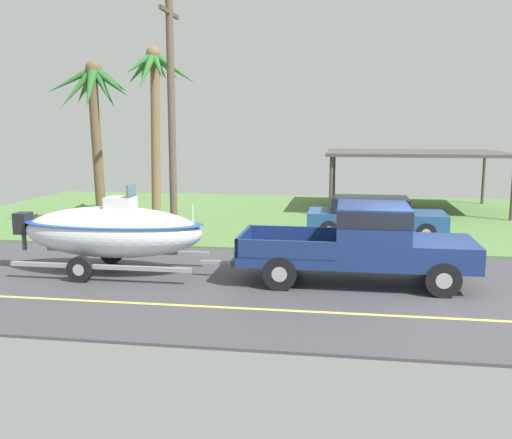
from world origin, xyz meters
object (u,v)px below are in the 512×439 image
object	(u,v)px
palm_tree_near_right	(95,102)
palm_tree_mid	(154,89)
parked_sedan_near	(374,217)
carport_awning	(414,154)
boat_on_trailer	(112,231)
utility_pole	(172,117)
pickup_truck_towing	(371,240)

from	to	relation	value
palm_tree_near_right	palm_tree_mid	world-z (taller)	palm_tree_mid
parked_sedan_near	palm_tree_near_right	distance (m)	10.65
palm_tree_near_right	carport_awning	bearing A→B (deg)	30.67
boat_on_trailer	palm_tree_mid	distance (m)	9.70
palm_tree_near_right	boat_on_trailer	bearing A→B (deg)	-63.28
boat_on_trailer	utility_pole	distance (m)	5.13
palm_tree_mid	pickup_truck_towing	bearing A→B (deg)	-46.14
utility_pole	palm_tree_mid	bearing A→B (deg)	114.90
boat_on_trailer	parked_sedan_near	bearing A→B (deg)	41.61
palm_tree_near_right	palm_tree_mid	size ratio (longest dim) A/B	0.88
carport_awning	palm_tree_near_right	size ratio (longest dim) A/B	1.26
carport_awning	utility_pole	bearing A→B (deg)	-134.55
boat_on_trailer	parked_sedan_near	size ratio (longest dim) A/B	1.27
boat_on_trailer	parked_sedan_near	world-z (taller)	boat_on_trailer
pickup_truck_towing	carport_awning	xyz separation A→B (m)	(2.34, 12.82, 1.50)
parked_sedan_near	carport_awning	world-z (taller)	carport_awning
pickup_truck_towing	utility_pole	size ratio (longest dim) A/B	0.74
carport_awning	pickup_truck_towing	bearing A→B (deg)	-100.34
pickup_truck_towing	carport_awning	size ratio (longest dim) A/B	0.76
boat_on_trailer	palm_tree_near_right	size ratio (longest dim) A/B	0.97
boat_on_trailer	carport_awning	xyz separation A→B (m)	(8.93, 12.82, 1.47)
palm_tree_near_right	palm_tree_mid	distance (m)	3.13
carport_awning	palm_tree_mid	bearing A→B (deg)	-158.32
parked_sedan_near	palm_tree_near_right	world-z (taller)	palm_tree_near_right
carport_awning	utility_pole	world-z (taller)	utility_pole
carport_awning	parked_sedan_near	bearing A→B (deg)	-106.59
pickup_truck_towing	palm_tree_mid	size ratio (longest dim) A/B	0.84
palm_tree_near_right	utility_pole	size ratio (longest dim) A/B	0.77
parked_sedan_near	utility_pole	xyz separation A→B (m)	(-6.56, -2.03, 3.43)
boat_on_trailer	palm_tree_mid	bearing A→B (deg)	101.03
carport_awning	palm_tree_mid	world-z (taller)	palm_tree_mid
palm_tree_near_right	pickup_truck_towing	bearing A→B (deg)	-31.36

